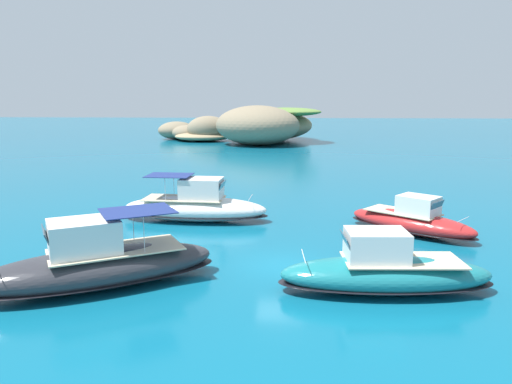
{
  "coord_description": "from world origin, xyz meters",
  "views": [
    {
      "loc": [
        0.35,
        -23.77,
        8.34
      ],
      "look_at": [
        -2.18,
        12.77,
        1.36
      ],
      "focal_mm": 34.27,
      "sensor_mm": 36.0,
      "label": 1
    }
  ],
  "objects_px": {
    "islet_small": "(195,132)",
    "motorboat_teal": "(385,272)",
    "motorboat_white": "(195,206)",
    "motorboat_red": "(412,221)",
    "motorboat_charcoal": "(97,265)",
    "islet_large": "(263,125)"
  },
  "relations": [
    {
      "from": "islet_small",
      "to": "motorboat_teal",
      "type": "bearing_deg",
      "value": -73.35
    },
    {
      "from": "motorboat_white",
      "to": "motorboat_red",
      "type": "bearing_deg",
      "value": -9.38
    },
    {
      "from": "motorboat_charcoal",
      "to": "motorboat_teal",
      "type": "height_order",
      "value": "motorboat_charcoal"
    },
    {
      "from": "islet_large",
      "to": "motorboat_red",
      "type": "height_order",
      "value": "islet_large"
    },
    {
      "from": "motorboat_red",
      "to": "motorboat_teal",
      "type": "distance_m",
      "value": 10.35
    },
    {
      "from": "motorboat_white",
      "to": "motorboat_teal",
      "type": "bearing_deg",
      "value": -48.51
    },
    {
      "from": "motorboat_red",
      "to": "motorboat_teal",
      "type": "xyz_separation_m",
      "value": [
        -3.5,
        -9.74,
        0.1
      ]
    },
    {
      "from": "motorboat_white",
      "to": "islet_large",
      "type": "bearing_deg",
      "value": 89.01
    },
    {
      "from": "islet_large",
      "to": "motorboat_teal",
      "type": "bearing_deg",
      "value": -82.82
    },
    {
      "from": "motorboat_white",
      "to": "motorboat_teal",
      "type": "relative_size",
      "value": 1.08
    },
    {
      "from": "islet_small",
      "to": "motorboat_white",
      "type": "height_order",
      "value": "islet_small"
    },
    {
      "from": "islet_large",
      "to": "motorboat_charcoal",
      "type": "xyz_separation_m",
      "value": [
        -3.14,
        -76.43,
        -2.28
      ]
    },
    {
      "from": "islet_small",
      "to": "motorboat_white",
      "type": "bearing_deg",
      "value": -79.09
    },
    {
      "from": "motorboat_red",
      "to": "motorboat_charcoal",
      "type": "bearing_deg",
      "value": -148.14
    },
    {
      "from": "motorboat_red",
      "to": "islet_large",
      "type": "bearing_deg",
      "value": 101.16
    },
    {
      "from": "islet_small",
      "to": "motorboat_red",
      "type": "height_order",
      "value": "islet_small"
    },
    {
      "from": "motorboat_charcoal",
      "to": "motorboat_white",
      "type": "bearing_deg",
      "value": 80.68
    },
    {
      "from": "motorboat_red",
      "to": "islet_small",
      "type": "bearing_deg",
      "value": 111.41
    },
    {
      "from": "motorboat_teal",
      "to": "motorboat_red",
      "type": "bearing_deg",
      "value": 70.24
    },
    {
      "from": "islet_large",
      "to": "islet_small",
      "type": "bearing_deg",
      "value": 169.36
    },
    {
      "from": "islet_small",
      "to": "motorboat_charcoal",
      "type": "xyz_separation_m",
      "value": [
        10.81,
        -79.05,
        -0.73
      ]
    },
    {
      "from": "motorboat_white",
      "to": "islet_small",
      "type": "bearing_deg",
      "value": 100.91
    }
  ]
}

